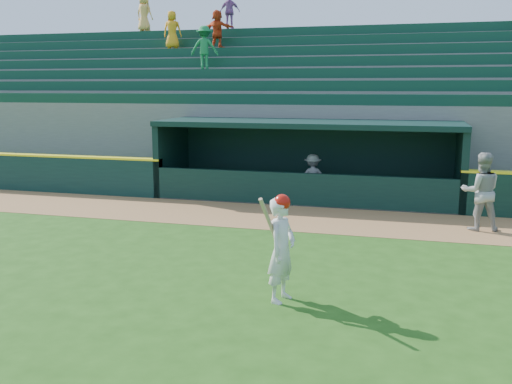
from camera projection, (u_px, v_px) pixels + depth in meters
The scene contains 7 objects.
ground at pixel (234, 273), 10.90m from camera, with size 120.00×120.00×0.00m, color #224E13.
warning_track at pixel (288, 217), 15.55m from camera, with size 40.00×3.00×0.01m, color olive.
dugout_player_front at pixel (481, 192), 14.02m from camera, with size 0.95×0.74×1.95m, color gray.
dugout_player_inside at pixel (313, 177), 17.91m from camera, with size 0.93×0.53×1.44m, color #989893.
dugout at pixel (309, 155), 18.24m from camera, with size 9.40×2.80×2.46m.
stands at pixel (330, 115), 22.38m from camera, with size 34.50×6.25×7.59m.
batter_at_plate at pixel (282, 248), 9.37m from camera, with size 0.57×0.83×1.83m.
Camera 1 is at (3.17, -9.95, 3.52)m, focal length 40.00 mm.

